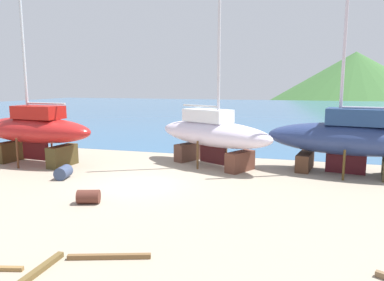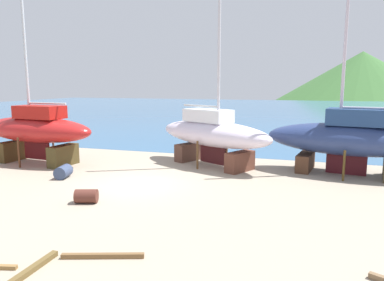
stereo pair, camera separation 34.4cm
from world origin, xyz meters
name	(u,v)px [view 1 (the left image)]	position (x,y,z in m)	size (l,w,h in m)	color
ground_plane	(111,203)	(0.00, -2.74, 0.00)	(42.25, 42.25, 0.00)	tan
sea_water	(255,110)	(0.00, 50.73, 0.00)	(138.38, 85.82, 0.01)	#35648F
headland_hill	(354,96)	(29.39, 142.35, 0.00)	(118.01, 118.01, 34.75)	#3C6B34
sailboat_far_slipway	(348,138)	(9.66, 5.05, 1.92)	(8.69, 4.16, 13.26)	#4F3121
sailboat_large_starboard	(212,133)	(2.37, 5.04, 1.91)	(8.12, 5.82, 13.31)	brown
sailboat_mid_port	(35,130)	(-7.87, 2.61, 2.05)	(8.11, 3.15, 14.35)	#4A361B
barrel_tipped_center	(63,172)	(-4.18, 0.04, 0.32)	(0.64, 0.64, 0.93)	#384565
barrel_rust_mid	(89,197)	(-0.87, -2.97, 0.28)	(0.55, 0.55, 0.87)	#572A21
timber_plank_near	(109,257)	(2.21, -6.89, 0.07)	(2.26, 0.13, 0.13)	brown
timber_long_fore	(30,277)	(0.86, -8.37, 0.07)	(2.49, 0.17, 0.14)	brown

